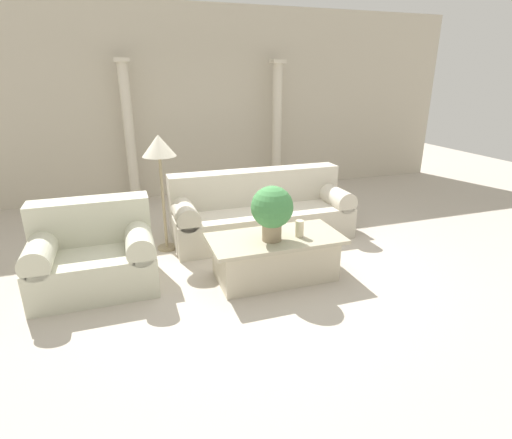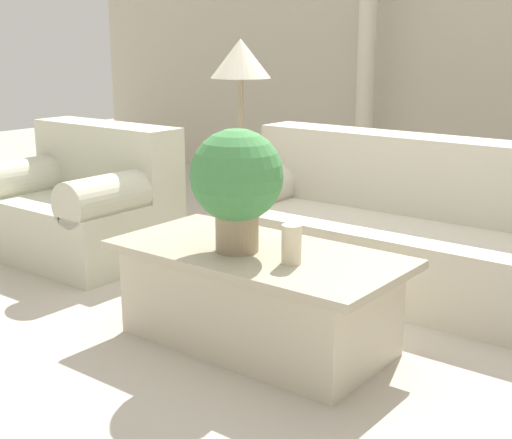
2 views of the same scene
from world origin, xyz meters
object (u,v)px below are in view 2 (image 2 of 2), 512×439
Objects in this scene: coffee_table at (257,296)px; floor_lamp at (241,70)px; potted_plant at (237,180)px; sofa_long at (417,232)px; loveseat at (84,203)px.

floor_lamp is (-1.02, 1.14, 0.99)m from coffee_table.
potted_plant is at bearing -51.58° from floor_lamp.
coffee_table is 1.82m from floor_lamp.
sofa_long is 1.55m from floor_lamp.
coffee_table is 0.57m from potted_plant.
floor_lamp reaches higher than loveseat.
potted_plant is (-0.07, -0.07, 0.57)m from coffee_table.
floor_lamp reaches higher than potted_plant.
floor_lamp reaches higher than sofa_long.
potted_plant is at bearing -135.33° from coffee_table.
sofa_long is 1.21m from coffee_table.
potted_plant is (-0.32, -1.25, 0.46)m from sofa_long.
potted_plant is at bearing -104.31° from sofa_long.
loveseat is 0.83× the size of floor_lamp.
coffee_table is 0.98× the size of floor_lamp.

